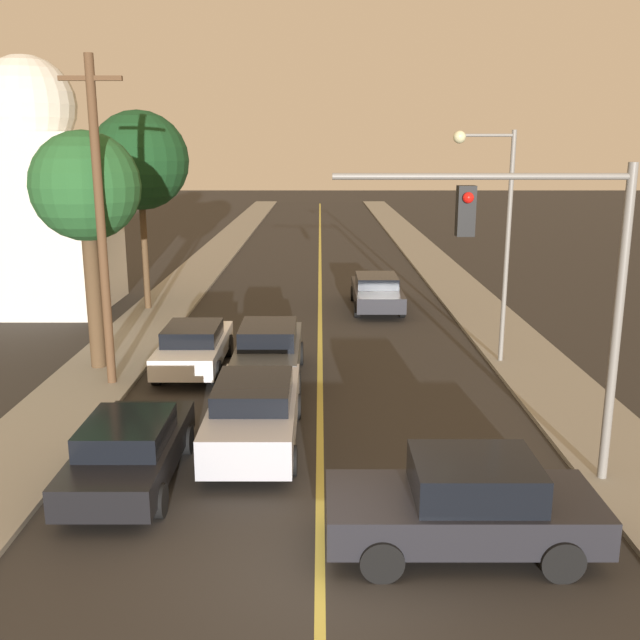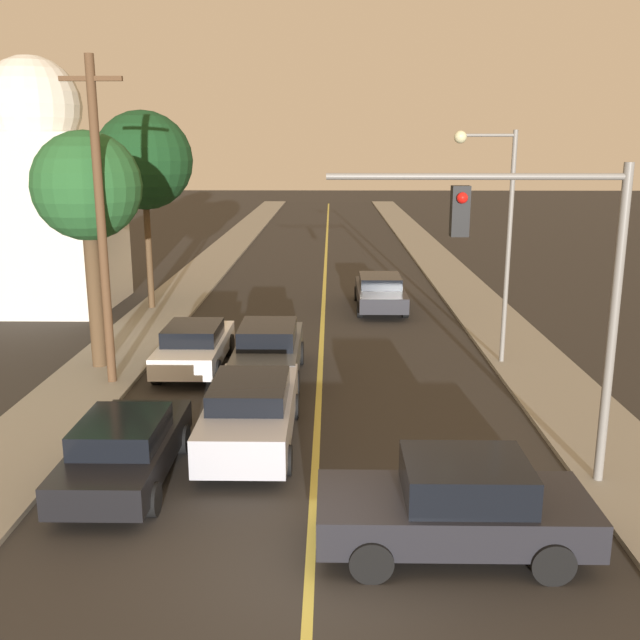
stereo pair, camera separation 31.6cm
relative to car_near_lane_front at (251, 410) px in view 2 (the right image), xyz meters
name	(u,v)px [view 2 (the right image)]	position (x,y,z in m)	size (l,w,h in m)	color
ground_plane	(310,574)	(1.44, -4.95, -0.79)	(200.00, 200.00, 0.00)	#2D2B28
road_surface	(326,249)	(1.44, 31.05, -0.79)	(10.29, 80.00, 0.01)	#2D2B28
sidewalk_left	(228,248)	(-4.95, 31.05, -0.73)	(2.50, 80.00, 0.12)	gray
sidewalk_right	(425,249)	(7.83, 31.05, -0.73)	(2.50, 80.00, 0.12)	gray
car_near_lane_front	(251,410)	(0.00, 0.00, 0.00)	(1.96, 4.92, 1.53)	#A5A8B2
car_near_lane_second	(269,351)	(0.00, 4.51, 0.05)	(1.86, 4.59, 1.65)	#474C51
car_outer_lane_front	(125,448)	(-2.26, -1.87, -0.08)	(1.89, 4.35, 1.37)	black
car_outer_lane_second	(195,345)	(-2.26, 5.41, -0.05)	(1.87, 4.44, 1.40)	white
car_far_oncoming	(380,292)	(3.75, 13.73, -0.09)	(1.99, 4.90, 1.34)	black
car_crossing_right	(456,505)	(3.79, -4.24, 0.01)	(4.40, 1.99, 1.59)	black
traffic_signal_mast	(548,269)	(5.70, -1.86, 3.48)	(5.41, 0.42, 6.05)	slate
streetlamp_right	(496,216)	(6.51, 6.05, 3.71)	(1.79, 0.36, 6.78)	slate
utility_pole_left	(101,220)	(-4.30, 3.96, 3.78)	(1.60, 0.24, 8.58)	#513823
tree_left_near	(87,189)	(-5.10, 5.42, 4.49)	(3.06, 3.06, 6.78)	#4C3823
tree_left_far	(144,161)	(-5.50, 13.27, 5.12)	(3.77, 3.77, 7.69)	#4C3823
domed_building_left	(41,199)	(-9.93, 14.02, 3.61)	(5.46, 5.46, 9.88)	beige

